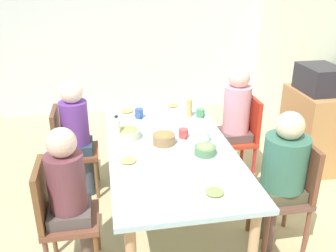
{
  "coord_description": "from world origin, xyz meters",
  "views": [
    {
      "loc": [
        2.82,
        -0.51,
        2.13
      ],
      "look_at": [
        0.0,
        0.0,
        0.89
      ],
      "focal_mm": 39.42,
      "sensor_mm": 36.0,
      "label": 1
    }
  ],
  "objects_px": {
    "dining_table": "(168,149)",
    "chair_3": "(290,188)",
    "chair_0": "(59,213)",
    "bottle_0": "(189,107)",
    "person_1": "(76,128)",
    "cup_1": "(204,137)",
    "chair_2": "(242,133)",
    "bottle_1": "(117,129)",
    "plate_0": "(215,194)",
    "bowl_1": "(164,138)",
    "person_0": "(69,190)",
    "cup_3": "(184,133)",
    "side_cabinet": "(311,130)",
    "person_2": "(235,114)",
    "cup_2": "(139,113)",
    "bowl_2": "(205,149)",
    "person_3": "(283,167)",
    "plate_3": "(128,162)",
    "bowl_0": "(128,133)",
    "chair_1": "(69,147)",
    "microwave": "(320,79)",
    "plate_1": "(127,112)",
    "cup_0": "(200,113)",
    "plate_2": "(173,106)"
  },
  "relations": [
    {
      "from": "person_3",
      "to": "person_2",
      "type": "bearing_deg",
      "value": -179.91
    },
    {
      "from": "chair_3",
      "to": "cup_1",
      "type": "distance_m",
      "value": 0.81
    },
    {
      "from": "cup_3",
      "to": "side_cabinet",
      "type": "height_order",
      "value": "side_cabinet"
    },
    {
      "from": "chair_1",
      "to": "microwave",
      "type": "height_order",
      "value": "microwave"
    },
    {
      "from": "chair_2",
      "to": "bottle_1",
      "type": "distance_m",
      "value": 1.43
    },
    {
      "from": "cup_2",
      "to": "person_3",
      "type": "bearing_deg",
      "value": 41.12
    },
    {
      "from": "cup_1",
      "to": "plate_0",
      "type": "bearing_deg",
      "value": -10.62
    },
    {
      "from": "chair_2",
      "to": "bowl_0",
      "type": "relative_size",
      "value": 4.05
    },
    {
      "from": "chair_1",
      "to": "bowl_1",
      "type": "relative_size",
      "value": 4.67
    },
    {
      "from": "chair_0",
      "to": "plate_1",
      "type": "distance_m",
      "value": 1.44
    },
    {
      "from": "bottle_1",
      "to": "person_2",
      "type": "bearing_deg",
      "value": 109.88
    },
    {
      "from": "person_2",
      "to": "bottle_1",
      "type": "relative_size",
      "value": 5.23
    },
    {
      "from": "side_cabinet",
      "to": "microwave",
      "type": "bearing_deg",
      "value": 0.0
    },
    {
      "from": "person_2",
      "to": "plate_0",
      "type": "distance_m",
      "value": 1.53
    },
    {
      "from": "chair_2",
      "to": "plate_0",
      "type": "xyz_separation_m",
      "value": [
        1.39,
        -0.73,
        0.24
      ]
    },
    {
      "from": "cup_1",
      "to": "person_3",
      "type": "bearing_deg",
      "value": 45.55
    },
    {
      "from": "person_0",
      "to": "cup_2",
      "type": "distance_m",
      "value": 1.29
    },
    {
      "from": "person_2",
      "to": "cup_0",
      "type": "xyz_separation_m",
      "value": [
        0.02,
        -0.38,
        0.04
      ]
    },
    {
      "from": "cup_3",
      "to": "plate_1",
      "type": "bearing_deg",
      "value": -146.71
    },
    {
      "from": "dining_table",
      "to": "chair_3",
      "type": "xyz_separation_m",
      "value": [
        0.54,
        0.89,
        -0.16
      ]
    },
    {
      "from": "plate_1",
      "to": "chair_0",
      "type": "bearing_deg",
      "value": -24.91
    },
    {
      "from": "bowl_1",
      "to": "cup_1",
      "type": "distance_m",
      "value": 0.35
    },
    {
      "from": "bottle_1",
      "to": "plate_2",
      "type": "bearing_deg",
      "value": 139.11
    },
    {
      "from": "person_1",
      "to": "bottle_1",
      "type": "relative_size",
      "value": 4.98
    },
    {
      "from": "cup_0",
      "to": "plate_2",
      "type": "bearing_deg",
      "value": -143.43
    },
    {
      "from": "person_1",
      "to": "chair_3",
      "type": "bearing_deg",
      "value": 57.57
    },
    {
      "from": "chair_0",
      "to": "person_2",
      "type": "bearing_deg",
      "value": 122.41
    },
    {
      "from": "bowl_0",
      "to": "cup_1",
      "type": "bearing_deg",
      "value": 73.11
    },
    {
      "from": "person_1",
      "to": "chair_2",
      "type": "xyz_separation_m",
      "value": [
        0.0,
        1.69,
        -0.19
      ]
    },
    {
      "from": "person_1",
      "to": "cup_1",
      "type": "xyz_separation_m",
      "value": [
        0.59,
        1.11,
        0.08
      ]
    },
    {
      "from": "person_2",
      "to": "cup_3",
      "type": "height_order",
      "value": "person_2"
    },
    {
      "from": "chair_2",
      "to": "person_1",
      "type": "bearing_deg",
      "value": -90.0
    },
    {
      "from": "bowl_1",
      "to": "cup_0",
      "type": "relative_size",
      "value": 1.62
    },
    {
      "from": "cup_3",
      "to": "person_1",
      "type": "bearing_deg",
      "value": -116.41
    },
    {
      "from": "chair_0",
      "to": "person_1",
      "type": "relative_size",
      "value": 0.76
    },
    {
      "from": "person_3",
      "to": "plate_3",
      "type": "bearing_deg",
      "value": -100.66
    },
    {
      "from": "plate_1",
      "to": "bowl_1",
      "type": "bearing_deg",
      "value": 18.31
    },
    {
      "from": "cup_2",
      "to": "chair_3",
      "type": "bearing_deg",
      "value": 43.59
    },
    {
      "from": "person_2",
      "to": "side_cabinet",
      "type": "xyz_separation_m",
      "value": [
        -0.08,
        0.94,
        -0.29
      ]
    },
    {
      "from": "chair_2",
      "to": "cup_2",
      "type": "height_order",
      "value": "chair_2"
    },
    {
      "from": "bowl_1",
      "to": "person_3",
      "type": "bearing_deg",
      "value": 58.73
    },
    {
      "from": "person_3",
      "to": "plate_0",
      "type": "distance_m",
      "value": 0.72
    },
    {
      "from": "person_0",
      "to": "person_1",
      "type": "xyz_separation_m",
      "value": [
        -1.08,
        -0.0,
        0.01
      ]
    },
    {
      "from": "person_2",
      "to": "cup_0",
      "type": "relative_size",
      "value": 10.4
    },
    {
      "from": "bowl_0",
      "to": "side_cabinet",
      "type": "distance_m",
      "value": 2.16
    },
    {
      "from": "bowl_1",
      "to": "person_0",
      "type": "bearing_deg",
      "value": -55.95
    },
    {
      "from": "plate_0",
      "to": "bottle_1",
      "type": "relative_size",
      "value": 0.96
    },
    {
      "from": "dining_table",
      "to": "chair_1",
      "type": "xyz_separation_m",
      "value": [
        -0.54,
        -0.89,
        -0.16
      ]
    },
    {
      "from": "chair_0",
      "to": "bottle_0",
      "type": "height_order",
      "value": "bottle_0"
    },
    {
      "from": "bowl_2",
      "to": "chair_0",
      "type": "bearing_deg",
      "value": -76.95
    }
  ]
}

